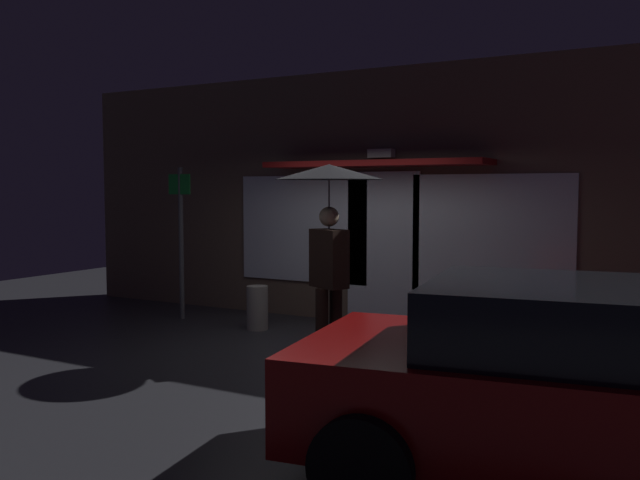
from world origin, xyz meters
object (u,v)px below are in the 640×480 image
(person_with_umbrella, at_px, (329,205))
(street_sign_post, at_px, (181,233))
(parked_car, at_px, (606,387))
(sidewalk_bollard, at_px, (257,308))

(person_with_umbrella, relative_size, street_sign_post, 0.98)
(parked_car, relative_size, street_sign_post, 1.82)
(parked_car, bearing_deg, sidewalk_bollard, 138.48)
(person_with_umbrella, xyz_separation_m, parked_car, (3.19, -2.25, -1.06))
(person_with_umbrella, bearing_deg, street_sign_post, 6.27)
(person_with_umbrella, distance_m, sidewalk_bollard, 2.39)
(person_with_umbrella, bearing_deg, parked_car, 169.88)
(parked_car, height_order, sidewalk_bollard, parked_car)
(parked_car, bearing_deg, street_sign_post, 144.21)
(parked_car, distance_m, sidewalk_bollard, 5.80)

